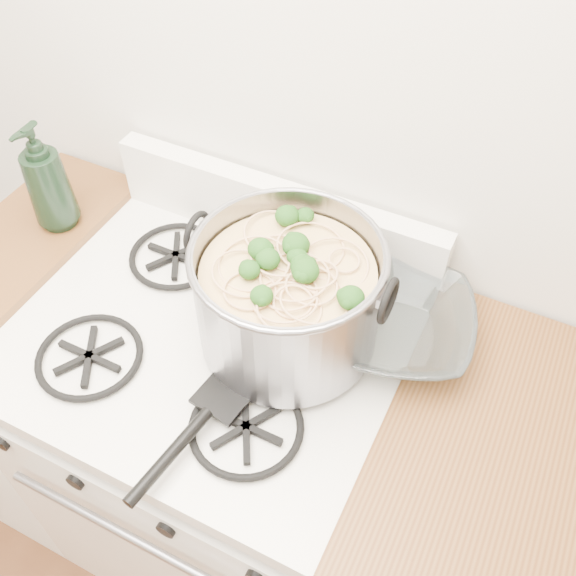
{
  "coord_description": "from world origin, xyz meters",
  "views": [
    {
      "loc": [
        0.49,
        0.64,
        1.91
      ],
      "look_at": [
        0.15,
        1.32,
        1.06
      ],
      "focal_mm": 40.0,
      "sensor_mm": 36.0,
      "label": 1
    }
  ],
  "objects_px": {
    "stock_pot": "(288,297)",
    "bottle": "(45,177)",
    "glass_bowl": "(393,330)",
    "spatula": "(227,389)",
    "gas_range": "(224,449)"
  },
  "relations": [
    {
      "from": "spatula",
      "to": "glass_bowl",
      "type": "distance_m",
      "value": 0.34
    },
    {
      "from": "gas_range",
      "to": "spatula",
      "type": "bearing_deg",
      "value": -43.71
    },
    {
      "from": "bottle",
      "to": "glass_bowl",
      "type": "bearing_deg",
      "value": 1.92
    },
    {
      "from": "stock_pot",
      "to": "spatula",
      "type": "distance_m",
      "value": 0.2
    },
    {
      "from": "gas_range",
      "to": "stock_pot",
      "type": "bearing_deg",
      "value": 22.28
    },
    {
      "from": "bottle",
      "to": "spatula",
      "type": "bearing_deg",
      "value": -21.92
    },
    {
      "from": "stock_pot",
      "to": "bottle",
      "type": "distance_m",
      "value": 0.61
    },
    {
      "from": "bottle",
      "to": "stock_pot",
      "type": "bearing_deg",
      "value": -5.82
    },
    {
      "from": "spatula",
      "to": "bottle",
      "type": "xyz_separation_m",
      "value": [
        -0.57,
        0.23,
        0.11
      ]
    },
    {
      "from": "glass_bowl",
      "to": "gas_range",
      "type": "bearing_deg",
      "value": -155.66
    },
    {
      "from": "stock_pot",
      "to": "glass_bowl",
      "type": "height_order",
      "value": "stock_pot"
    },
    {
      "from": "stock_pot",
      "to": "glass_bowl",
      "type": "relative_size",
      "value": 3.18
    },
    {
      "from": "stock_pot",
      "to": "glass_bowl",
      "type": "distance_m",
      "value": 0.22
    },
    {
      "from": "stock_pot",
      "to": "spatula",
      "type": "height_order",
      "value": "stock_pot"
    },
    {
      "from": "gas_range",
      "to": "bottle",
      "type": "xyz_separation_m",
      "value": [
        -0.46,
        0.12,
        0.61
      ]
    }
  ]
}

